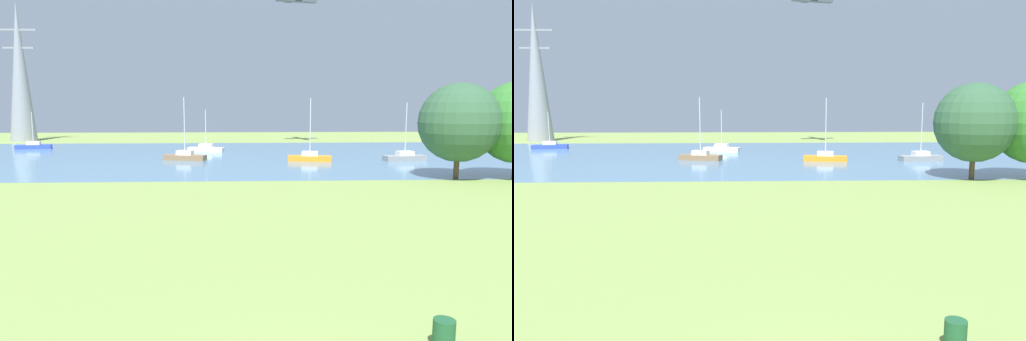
% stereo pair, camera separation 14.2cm
% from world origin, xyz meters
% --- Properties ---
extents(ground_plane, '(160.00, 160.00, 0.00)m').
position_xyz_m(ground_plane, '(0.00, 22.00, 0.00)').
color(ground_plane, '#7F994C').
extents(litter_bin, '(0.56, 0.56, 0.80)m').
position_xyz_m(litter_bin, '(3.69, 2.72, 0.40)').
color(litter_bin, '#1E512D').
rests_on(litter_bin, ground).
extents(water_surface, '(140.00, 40.00, 0.02)m').
position_xyz_m(water_surface, '(0.00, 50.00, 0.01)').
color(water_surface, '#547F9F').
rests_on(water_surface, ground).
extents(sailboat_brown, '(5.02, 2.68, 7.13)m').
position_xyz_m(sailboat_brown, '(-7.33, 45.35, 0.46)').
color(sailboat_brown, brown).
rests_on(sailboat_brown, water_surface).
extents(sailboat_orange, '(5.00, 2.40, 7.01)m').
position_xyz_m(sailboat_orange, '(6.78, 43.72, 0.46)').
color(sailboat_orange, orange).
rests_on(sailboat_orange, water_surface).
extents(sailboat_blue, '(5.01, 2.49, 5.31)m').
position_xyz_m(sailboat_blue, '(-30.58, 60.44, 0.44)').
color(sailboat_blue, blue).
rests_on(sailboat_blue, water_surface).
extents(sailboat_gray, '(4.97, 2.18, 6.51)m').
position_xyz_m(sailboat_gray, '(17.56, 43.60, 0.46)').
color(sailboat_gray, gray).
rests_on(sailboat_gray, water_surface).
extents(sailboat_white, '(5.02, 2.55, 5.63)m').
position_xyz_m(sailboat_white, '(-5.51, 54.88, 0.45)').
color(sailboat_white, white).
rests_on(sailboat_white, water_surface).
extents(tree_east_near, '(6.66, 6.66, 8.14)m').
position_xyz_m(tree_east_near, '(17.19, 30.41, 4.80)').
color(tree_east_near, brown).
rests_on(tree_east_near, ground).
extents(electricity_pylon, '(6.40, 4.40, 23.73)m').
position_xyz_m(electricity_pylon, '(-38.56, 75.83, 11.88)').
color(electricity_pylon, gray).
rests_on(electricity_pylon, ground).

